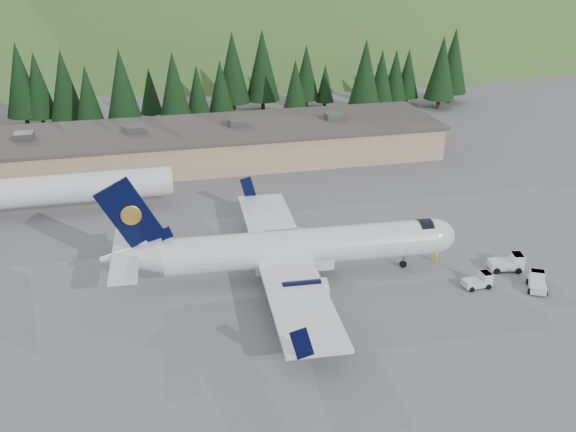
# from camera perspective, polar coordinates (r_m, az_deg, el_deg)

# --- Properties ---
(ground) EXTENTS (600.00, 600.00, 0.00)m
(ground) POSITION_cam_1_polar(r_m,az_deg,el_deg) (64.15, 1.27, -5.37)
(ground) COLOR slate
(airliner) EXTENTS (35.03, 32.85, 11.63)m
(airliner) POSITION_cam_1_polar(r_m,az_deg,el_deg) (62.53, 0.37, -2.97)
(airliner) COLOR white
(airliner) RESTS_ON ground
(second_airliner) EXTENTS (27.50, 11.00, 10.05)m
(second_airliner) POSITION_cam_1_polar(r_m,az_deg,el_deg) (81.75, -20.04, 2.29)
(second_airliner) COLOR white
(second_airliner) RESTS_ON ground
(baggage_tug_a) EXTENTS (2.75, 1.73, 1.44)m
(baggage_tug_a) POSITION_cam_1_polar(r_m,az_deg,el_deg) (64.71, 16.64, -5.53)
(baggage_tug_a) COLOR silver
(baggage_tug_a) RESTS_ON ground
(baggage_tug_b) EXTENTS (3.56, 2.54, 1.75)m
(baggage_tug_b) POSITION_cam_1_polar(r_m,az_deg,el_deg) (68.72, 19.03, -3.94)
(baggage_tug_b) COLOR silver
(baggage_tug_b) RESTS_ON ground
(baggage_tug_c) EXTENTS (2.72, 3.25, 1.55)m
(baggage_tug_c) POSITION_cam_1_polar(r_m,az_deg,el_deg) (66.16, 21.28, -5.49)
(baggage_tug_c) COLOR silver
(baggage_tug_c) RESTS_ON ground
(terminal_building) EXTENTS (71.00, 17.00, 6.10)m
(terminal_building) POSITION_cam_1_polar(r_m,az_deg,el_deg) (96.95, -7.39, 6.36)
(terminal_building) COLOR tan
(terminal_building) RESTS_ON ground
(ramp_worker) EXTENTS (0.75, 0.63, 1.76)m
(ramp_worker) POSITION_cam_1_polar(r_m,az_deg,el_deg) (68.21, 13.02, -3.32)
(ramp_worker) COLOR #F2FD14
(ramp_worker) RESTS_ON ground
(tree_line) EXTENTS (113.85, 17.53, 14.40)m
(tree_line) POSITION_cam_1_polar(r_m,az_deg,el_deg) (117.02, -11.24, 11.74)
(tree_line) COLOR black
(tree_line) RESTS_ON ground
(hills) EXTENTS (614.00, 330.00, 300.00)m
(hills) POSITION_cam_1_polar(r_m,az_deg,el_deg) (293.26, 0.88, 0.78)
(hills) COLOR #2E5C25
(hills) RESTS_ON ground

